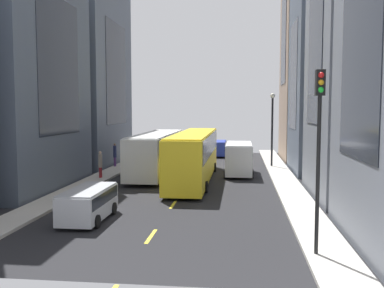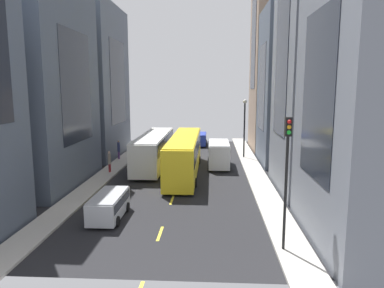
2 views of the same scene
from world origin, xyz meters
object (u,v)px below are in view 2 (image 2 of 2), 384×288
at_px(car_blue_0, 200,138).
at_px(pedestrian_crossing_near, 119,149).
at_px(car_black_2, 168,141).
at_px(car_silver_1, 109,204).
at_px(delivery_van_white, 219,152).
at_px(city_bus_white, 154,147).
at_px(streetcar_yellow, 185,152).
at_px(pedestrian_walking_far, 109,161).
at_px(traffic_light_near_corner, 287,160).

bearing_deg(car_blue_0, pedestrian_crossing_near, -128.76).
bearing_deg(car_black_2, pedestrian_crossing_near, -117.33).
xyz_separation_m(car_silver_1, car_black_2, (0.43, 26.56, -0.02)).
relative_size(delivery_van_white, car_blue_0, 1.20).
height_order(city_bus_white, car_blue_0, city_bus_white).
bearing_deg(city_bus_white, streetcar_yellow, -40.63).
bearing_deg(pedestrian_crossing_near, city_bus_white, -177.66).
relative_size(car_silver_1, pedestrian_walking_far, 2.04).
bearing_deg(pedestrian_crossing_near, car_blue_0, -92.29).
bearing_deg(traffic_light_near_corner, pedestrian_crossing_near, 122.56).
height_order(city_bus_white, pedestrian_walking_far, city_bus_white).
relative_size(streetcar_yellow, delivery_van_white, 2.78).
height_order(city_bus_white, pedestrian_crossing_near, city_bus_white).
xyz_separation_m(streetcar_yellow, car_silver_1, (-3.81, -11.96, -1.21)).
xyz_separation_m(car_silver_1, traffic_light_near_corner, (9.95, -4.04, 3.74)).
distance_m(city_bus_white, car_blue_0, 14.61).
bearing_deg(pedestrian_crossing_near, delivery_van_white, -157.76).
xyz_separation_m(car_black_2, traffic_light_near_corner, (9.52, -30.60, 3.76)).
xyz_separation_m(pedestrian_walking_far, traffic_light_near_corner, (13.24, -15.64, 3.43)).
relative_size(city_bus_white, delivery_van_white, 2.41).
relative_size(streetcar_yellow, pedestrian_walking_far, 7.45).
bearing_deg(car_silver_1, streetcar_yellow, 72.31).
xyz_separation_m(city_bus_white, delivery_van_white, (6.64, 0.23, -0.50)).
relative_size(car_blue_0, pedestrian_walking_far, 2.23).
height_order(city_bus_white, delivery_van_white, city_bus_white).
bearing_deg(streetcar_yellow, car_silver_1, -107.69).
height_order(streetcar_yellow, pedestrian_walking_far, streetcar_yellow).
relative_size(car_black_2, pedestrian_crossing_near, 1.98).
distance_m(streetcar_yellow, traffic_light_near_corner, 17.32).
bearing_deg(car_black_2, delivery_van_white, -59.88).
relative_size(city_bus_white, pedestrian_crossing_near, 6.25).
bearing_deg(streetcar_yellow, car_black_2, 103.04).
bearing_deg(car_black_2, car_blue_0, 27.55).
bearing_deg(streetcar_yellow, pedestrian_crossing_near, 142.96).
xyz_separation_m(delivery_van_white, traffic_light_near_corner, (2.85, -19.10, 3.15)).
distance_m(delivery_van_white, car_blue_0, 13.93).
xyz_separation_m(car_blue_0, pedestrian_walking_far, (-7.99, -17.17, 0.22)).
height_order(streetcar_yellow, pedestrian_crossing_near, streetcar_yellow).
bearing_deg(car_silver_1, car_black_2, 89.07).
bearing_deg(pedestrian_crossing_near, pedestrian_walking_far, 133.33).
bearing_deg(car_black_2, pedestrian_walking_far, -103.99).
relative_size(car_blue_0, traffic_light_near_corner, 0.68).
distance_m(car_blue_0, car_silver_1, 29.16).
bearing_deg(delivery_van_white, pedestrian_crossing_near, 165.78).
bearing_deg(streetcar_yellow, delivery_van_white, 43.42).
xyz_separation_m(streetcar_yellow, delivery_van_white, (3.28, 3.11, -0.61)).
bearing_deg(pedestrian_walking_far, city_bus_white, 22.81).
bearing_deg(delivery_van_white, city_bus_white, -178.00).
distance_m(delivery_van_white, traffic_light_near_corner, 19.57).
relative_size(streetcar_yellow, car_blue_0, 3.34).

